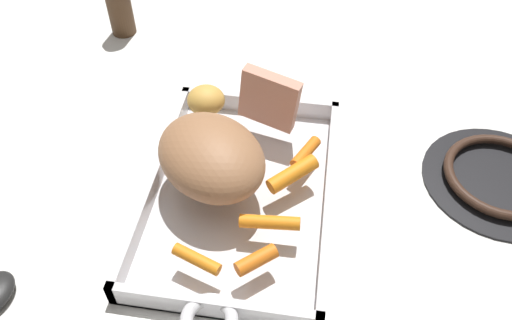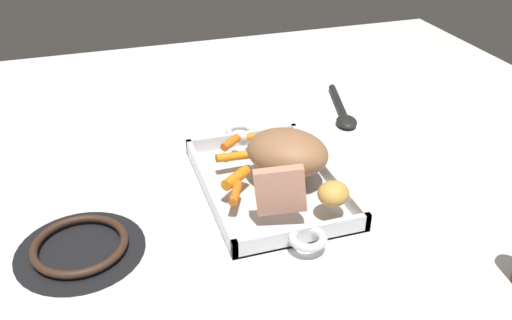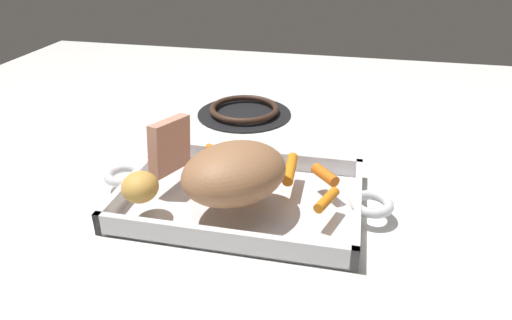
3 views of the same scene
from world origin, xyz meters
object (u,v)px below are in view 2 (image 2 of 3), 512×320
Objects in this scene: baby_carrot_short at (231,143)px; baby_carrot_center_left at (261,137)px; stove_burner_rear at (80,247)px; serving_spoon at (342,112)px; roast_slice_outer at (280,190)px; baby_carrot_northwest at (236,193)px; potato_golden_small at (333,194)px; baby_carrot_southwest at (234,156)px; roasting_dish at (269,184)px; baby_carrot_southeast at (236,178)px; pork_roast at (288,153)px.

baby_carrot_short is 0.07m from baby_carrot_center_left.
stove_burner_rear and serving_spoon have the same top height.
stove_burner_rear is (-0.04, -0.32, -0.06)m from roast_slice_outer.
baby_carrot_northwest is 0.18m from baby_carrot_short.
potato_golden_small is (0.01, 0.09, -0.02)m from roast_slice_outer.
baby_carrot_southwest is at bearing -171.90° from roast_slice_outer.
roasting_dish is 6.15× the size of baby_carrot_southwest.
baby_carrot_southeast reaches higher than baby_carrot_southwest.
potato_golden_small reaches higher than baby_carrot_southwest.
roast_slice_outer is 1.45× the size of baby_carrot_northwest.
baby_carrot_short is 0.85× the size of baby_carrot_center_left.
baby_carrot_southeast is (-0.10, -0.04, -0.03)m from roast_slice_outer.
roast_slice_outer is at bearing -23.70° from serving_spoon.
baby_carrot_southwest is at bearing -50.05° from baby_carrot_center_left.
baby_carrot_northwest is at bearing -115.01° from potato_golden_small.
potato_golden_small is (0.11, 0.14, 0.01)m from baby_carrot_southeast.
serving_spoon is at bearing 130.50° from baby_carrot_northwest.
pork_roast is 0.13m from potato_golden_small.
stove_burner_rear is at bearing -96.57° from roast_slice_outer.
baby_carrot_center_left reaches higher than roasting_dish.
potato_golden_small is at bearing 84.99° from roast_slice_outer.
baby_carrot_southwest is 1.02× the size of baby_carrot_southeast.
roast_slice_outer is (0.12, -0.02, 0.06)m from roasting_dish.
baby_carrot_southwest reaches higher than serving_spoon.
roasting_dish is at bearing 100.37° from baby_carrot_southeast.
baby_carrot_southwest is at bearing -8.29° from baby_carrot_short.
baby_carrot_short reaches higher than serving_spoon.
baby_carrot_southeast is at bearing -84.96° from pork_roast.
roast_slice_outer is at bearing 43.13° from baby_carrot_northwest.
roast_slice_outer reaches higher than serving_spoon.
baby_carrot_short is at bearing -161.73° from roasting_dish.
potato_golden_small is 0.24× the size of serving_spoon.
baby_carrot_southwest is 1.46× the size of baby_carrot_short.
baby_carrot_northwest and baby_carrot_center_left have the same top height.
baby_carrot_northwest is 0.24× the size of serving_spoon.
baby_carrot_southwest is 0.05m from baby_carrot_short.
roast_slice_outer reaches higher than baby_carrot_short.
roasting_dish is 7.84× the size of baby_carrot_northwest.
serving_spoon is (-0.31, 0.60, 0.00)m from stove_burner_rear.
roasting_dish is 0.35m from serving_spoon.
baby_carrot_short reaches higher than baby_carrot_northwest.
baby_carrot_center_left is at bearing -169.98° from potato_golden_small.
baby_carrot_center_left is (-0.14, 0.09, -0.00)m from baby_carrot_southeast.
potato_golden_small is (0.19, 0.12, 0.01)m from baby_carrot_southwest.
baby_carrot_northwest is 1.14× the size of baby_carrot_short.
baby_carrot_center_left is at bearing 168.29° from roasting_dish.
baby_carrot_center_left is (-0.06, 0.07, -0.00)m from baby_carrot_southwest.
roast_slice_outer is 0.09m from potato_golden_small.
roasting_dish is 0.07m from baby_carrot_southeast.
roasting_dish is 6.29× the size of baby_carrot_southeast.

